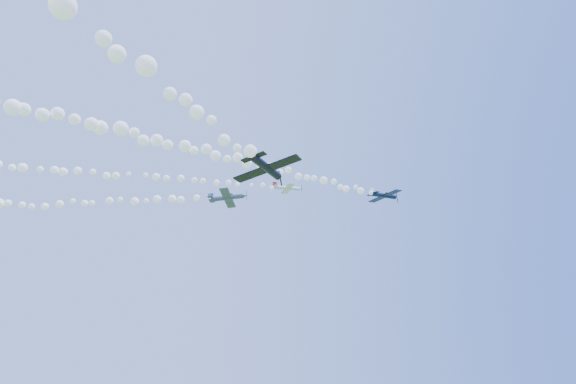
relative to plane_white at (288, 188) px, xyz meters
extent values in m
cylinder|color=white|center=(-0.21, 0.00, 0.00)|extent=(5.84, 1.04, 0.83)
cone|color=white|center=(2.93, -0.05, 0.00)|extent=(0.71, 0.80, 0.78)
cone|color=#A2121F|center=(3.37, -0.06, 0.01)|extent=(0.30, 0.28, 0.27)
cube|color=black|center=(3.25, -0.06, 0.01)|extent=(0.06, 0.18, 1.84)
cube|color=white|center=(0.03, 0.00, -0.12)|extent=(1.58, 7.19, 0.30)
cube|color=white|center=(-2.83, 0.05, 0.04)|extent=(0.87, 2.53, 0.14)
cube|color=#A2121F|center=(-2.91, 0.04, 0.57)|extent=(0.93, 0.13, 1.17)
sphere|color=black|center=(0.61, -0.02, 0.37)|extent=(0.71, 0.72, 0.71)
cylinder|color=#0B1632|center=(17.35, -11.67, -4.12)|extent=(6.49, 3.20, 1.43)
cone|color=#0B1632|center=(20.69, -10.52, -3.84)|extent=(1.09, 1.11, 0.93)
cone|color=white|center=(21.16, -10.37, -3.81)|extent=(0.44, 0.41, 0.33)
cube|color=black|center=(21.03, -10.41, -3.82)|extent=(0.28, 0.18, 2.07)
cube|color=#0B1632|center=(17.62, -11.58, -4.23)|extent=(4.15, 8.17, 0.55)
cube|color=#0B1632|center=(14.57, -12.62, -4.30)|extent=(1.79, 2.98, 0.26)
cube|color=white|center=(14.43, -12.64, -3.71)|extent=(1.12, 0.44, 1.39)
sphere|color=black|center=(18.19, -11.37, -3.64)|extent=(1.06, 1.00, 0.87)
cylinder|color=#3E455A|center=(-15.51, -16.58, -9.10)|extent=(6.11, 1.99, 1.39)
cone|color=#3E455A|center=(-12.45, -17.66, -8.81)|extent=(0.91, 0.94, 0.87)
cone|color=navy|center=(-12.03, -17.81, -8.76)|extent=(0.37, 0.34, 0.31)
cube|color=black|center=(-12.14, -17.77, -8.78)|extent=(0.16, 0.47, 1.90)
cube|color=#3E455A|center=(-15.27, -16.68, -9.20)|extent=(3.95, 7.41, 1.37)
cube|color=#3E455A|center=(-18.05, -15.67, -9.30)|extent=(1.69, 2.71, 0.54)
cube|color=navy|center=(-18.15, -15.55, -8.76)|extent=(0.97, 0.60, 1.28)
sphere|color=black|center=(-14.72, -16.80, -8.65)|extent=(0.95, 1.03, 0.88)
cylinder|color=black|center=(-14.90, -46.87, -15.32)|extent=(3.88, 6.31, 0.98)
cone|color=black|center=(-12.66, -44.07, -15.29)|extent=(1.14, 1.10, 0.89)
cone|color=gold|center=(-12.35, -43.68, -15.29)|extent=(0.43, 0.44, 0.31)
cube|color=black|center=(-12.44, -43.78, -15.29)|extent=(0.48, 0.38, 2.09)
cube|color=black|center=(-14.71, -46.67, -15.45)|extent=(7.31, 6.32, 1.74)
cube|color=black|center=(-16.76, -49.19, -15.29)|extent=(2.80, 2.50, 0.65)
cube|color=gold|center=(-16.91, -49.19, -14.69)|extent=(0.94, 1.03, 1.33)
sphere|color=black|center=(-14.38, -46.09, -14.90)|extent=(1.23, 1.20, 0.94)
camera|label=1|loc=(-25.45, -96.79, -36.44)|focal=30.00mm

